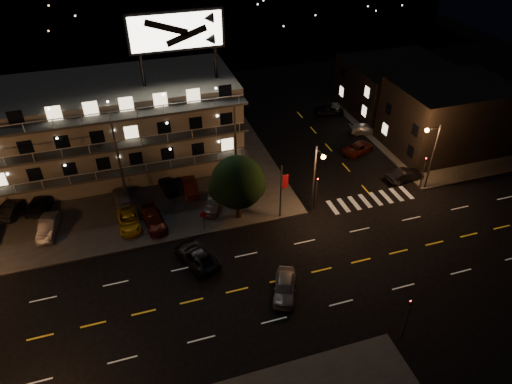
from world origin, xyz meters
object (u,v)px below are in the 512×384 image
object	(u,v)px
lot_car_2	(129,220)
road_car_west	(196,256)
lot_car_7	(122,197)
side_car_0	(405,175)
road_car_east	(285,287)
tree	(237,184)
lot_car_4	(213,202)

from	to	relation	value
lot_car_2	road_car_west	bearing A→B (deg)	-54.58
lot_car_2	lot_car_7	distance (m)	4.24
side_car_0	road_car_west	bearing A→B (deg)	100.06
lot_car_7	road_car_east	xyz separation A→B (m)	(12.27, -17.28, -0.04)
road_car_east	road_car_west	world-z (taller)	road_car_east
lot_car_2	lot_car_7	bearing A→B (deg)	92.42
lot_car_2	road_car_east	distance (m)	17.67
lot_car_2	tree	bearing A→B (deg)	-12.81
tree	lot_car_7	bearing A→B (deg)	151.19
lot_car_4	road_car_east	size ratio (longest dim) A/B	0.96
lot_car_2	road_car_west	xyz separation A→B (m)	(5.49, -7.04, -0.06)
side_car_0	lot_car_4	bearing A→B (deg)	83.15
lot_car_7	road_car_west	world-z (taller)	road_car_west
lot_car_2	lot_car_4	distance (m)	8.83
tree	lot_car_7	distance (m)	13.34
tree	lot_car_7	xyz separation A→B (m)	(-11.27, 6.20, -3.54)
lot_car_2	road_car_east	size ratio (longest dim) A/B	1.03
lot_car_2	road_car_east	xyz separation A→B (m)	(11.91, -13.06, -0.03)
road_car_east	lot_car_7	bearing A→B (deg)	149.58
lot_car_7	side_car_0	bearing A→B (deg)	164.26
lot_car_2	lot_car_7	world-z (taller)	lot_car_7
lot_car_4	lot_car_7	distance (m)	9.94
lot_car_2	lot_car_4	bearing A→B (deg)	0.19
lot_car_7	tree	bearing A→B (deg)	145.10
tree	side_car_0	size ratio (longest dim) A/B	1.60
tree	lot_car_7	world-z (taller)	tree
tree	lot_car_7	size ratio (longest dim) A/B	1.59
tree	side_car_0	distance (m)	20.66
lot_car_2	lot_car_4	world-z (taller)	lot_car_4
lot_car_4	lot_car_7	xyz separation A→B (m)	(-9.18, 3.80, -0.09)
lot_car_4	road_car_east	xyz separation A→B (m)	(3.09, -13.48, -0.12)
lot_car_2	road_car_east	bearing A→B (deg)	-50.16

